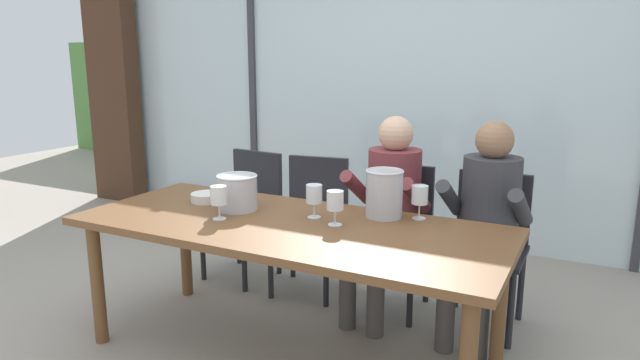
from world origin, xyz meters
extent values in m
plane|color=#9E9384|center=(0.00, 1.00, 0.00)|extent=(14.00, 14.00, 0.00)
cube|color=silver|center=(0.00, 2.20, 1.30)|extent=(7.39, 0.03, 2.60)
cube|color=#38383D|center=(-1.66, 2.18, 1.30)|extent=(0.06, 0.06, 2.60)
cube|color=#568942|center=(0.00, 5.41, 0.89)|extent=(13.39, 2.40, 1.78)
cube|color=#472D1E|center=(-3.34, 2.02, 1.30)|extent=(0.56, 0.20, 2.60)
cube|color=brown|center=(0.00, 0.00, 0.71)|extent=(2.19, 0.91, 0.04)
cylinder|color=brown|center=(-0.99, -0.36, 0.34)|extent=(0.07, 0.07, 0.69)
cylinder|color=brown|center=(-0.99, 0.36, 0.34)|extent=(0.07, 0.07, 0.69)
cylinder|color=brown|center=(0.99, 0.36, 0.34)|extent=(0.07, 0.07, 0.69)
cube|color=#232328|center=(-0.85, 0.77, 0.45)|extent=(0.48, 0.48, 0.03)
cube|color=#232328|center=(-0.83, 0.97, 0.67)|extent=(0.42, 0.08, 0.42)
cylinder|color=#232328|center=(-1.06, 0.60, 0.22)|extent=(0.04, 0.04, 0.44)
cylinder|color=#232328|center=(-0.68, 0.56, 0.22)|extent=(0.04, 0.04, 0.44)
cylinder|color=#232328|center=(-1.02, 0.98, 0.22)|extent=(0.04, 0.04, 0.44)
cylinder|color=#232328|center=(-0.64, 0.94, 0.22)|extent=(0.04, 0.04, 0.44)
cube|color=#232328|center=(-0.30, 0.77, 0.45)|extent=(0.50, 0.50, 0.03)
cube|color=#232328|center=(-0.33, 0.97, 0.67)|extent=(0.42, 0.09, 0.42)
cylinder|color=#232328|center=(-0.47, 0.56, 0.22)|extent=(0.04, 0.04, 0.44)
cylinder|color=#232328|center=(-0.09, 0.61, 0.22)|extent=(0.04, 0.04, 0.44)
cylinder|color=#232328|center=(-0.52, 0.93, 0.22)|extent=(0.04, 0.04, 0.44)
cylinder|color=#232328|center=(-0.14, 0.99, 0.22)|extent=(0.04, 0.04, 0.44)
cube|color=#232328|center=(0.27, 0.77, 0.45)|extent=(0.46, 0.46, 0.03)
cube|color=#232328|center=(0.26, 0.97, 0.67)|extent=(0.42, 0.05, 0.42)
cylinder|color=#232328|center=(0.08, 0.57, 0.22)|extent=(0.04, 0.04, 0.44)
cylinder|color=#232328|center=(0.46, 0.59, 0.22)|extent=(0.04, 0.04, 0.44)
cylinder|color=#232328|center=(0.07, 0.95, 0.22)|extent=(0.04, 0.04, 0.44)
cylinder|color=#232328|center=(0.45, 0.97, 0.22)|extent=(0.04, 0.04, 0.44)
cube|color=#232328|center=(0.83, 0.79, 0.45)|extent=(0.44, 0.44, 0.03)
cube|color=#232328|center=(0.83, 0.99, 0.67)|extent=(0.42, 0.04, 0.42)
cylinder|color=#232328|center=(0.64, 0.60, 0.22)|extent=(0.04, 0.04, 0.44)
cylinder|color=#232328|center=(1.02, 0.60, 0.22)|extent=(0.04, 0.04, 0.44)
cylinder|color=#232328|center=(0.64, 0.98, 0.22)|extent=(0.04, 0.04, 0.44)
cylinder|color=#232328|center=(1.02, 0.98, 0.22)|extent=(0.04, 0.04, 0.44)
cylinder|color=brown|center=(0.27, 0.81, 0.74)|extent=(0.35, 0.35, 0.52)
sphere|color=#DBAD89|center=(0.27, 0.81, 1.10)|extent=(0.21, 0.21, 0.21)
cube|color=#47423D|center=(0.16, 0.62, 0.48)|extent=(0.17, 0.41, 0.13)
cube|color=#47423D|center=(0.34, 0.60, 0.48)|extent=(0.17, 0.41, 0.13)
cylinder|color=#47423D|center=(0.14, 0.42, 0.23)|extent=(0.10, 0.10, 0.46)
cylinder|color=#47423D|center=(0.32, 0.40, 0.23)|extent=(0.10, 0.10, 0.46)
cylinder|color=brown|center=(0.07, 0.70, 0.77)|extent=(0.11, 0.33, 0.26)
cylinder|color=brown|center=(0.45, 0.67, 0.77)|extent=(0.11, 0.33, 0.26)
cylinder|color=#38383D|center=(0.84, 0.81, 0.74)|extent=(0.35, 0.35, 0.52)
sphere|color=#936B4C|center=(0.84, 0.81, 1.10)|extent=(0.21, 0.21, 0.21)
cube|color=#47423D|center=(0.73, 0.62, 0.48)|extent=(0.16, 0.41, 0.13)
cube|color=#47423D|center=(0.91, 0.60, 0.48)|extent=(0.16, 0.41, 0.13)
cylinder|color=#47423D|center=(0.71, 0.42, 0.23)|extent=(0.10, 0.10, 0.46)
cylinder|color=#47423D|center=(0.89, 0.40, 0.23)|extent=(0.10, 0.10, 0.46)
cylinder|color=#38383D|center=(0.64, 0.70, 0.77)|extent=(0.11, 0.33, 0.26)
cylinder|color=#38383D|center=(1.02, 0.67, 0.77)|extent=(0.11, 0.33, 0.26)
cylinder|color=#B7B7BC|center=(-0.37, 0.08, 0.82)|extent=(0.22, 0.22, 0.19)
torus|color=silver|center=(-0.37, 0.08, 0.91)|extent=(0.22, 0.22, 0.01)
cylinder|color=#B7B7BC|center=(0.39, 0.32, 0.85)|extent=(0.19, 0.19, 0.24)
torus|color=silver|center=(0.39, 0.32, 0.97)|extent=(0.20, 0.20, 0.01)
cylinder|color=silver|center=(-0.63, 0.14, 0.75)|extent=(0.18, 0.18, 0.05)
cylinder|color=silver|center=(0.56, 0.37, 0.73)|extent=(0.07, 0.07, 0.00)
cylinder|color=silver|center=(0.56, 0.37, 0.77)|extent=(0.01, 0.01, 0.07)
cylinder|color=silver|center=(0.56, 0.37, 0.85)|extent=(0.08, 0.08, 0.09)
cylinder|color=maroon|center=(0.56, 0.37, 0.83)|extent=(0.07, 0.07, 0.04)
cylinder|color=silver|center=(0.07, 0.14, 0.73)|extent=(0.07, 0.07, 0.00)
cylinder|color=silver|center=(0.07, 0.14, 0.77)|extent=(0.01, 0.01, 0.07)
cylinder|color=silver|center=(0.07, 0.14, 0.85)|extent=(0.08, 0.08, 0.09)
cylinder|color=#E0D184|center=(0.07, 0.14, 0.83)|extent=(0.07, 0.07, 0.04)
cylinder|color=silver|center=(-0.34, -0.11, 0.73)|extent=(0.07, 0.07, 0.00)
cylinder|color=silver|center=(-0.34, -0.11, 0.77)|extent=(0.01, 0.01, 0.07)
cylinder|color=silver|center=(-0.34, -0.11, 0.85)|extent=(0.08, 0.08, 0.09)
cylinder|color=#560C1E|center=(-0.34, -0.11, 0.83)|extent=(0.07, 0.07, 0.04)
cylinder|color=silver|center=(0.23, 0.07, 0.73)|extent=(0.07, 0.07, 0.00)
cylinder|color=silver|center=(0.23, 0.07, 0.77)|extent=(0.01, 0.01, 0.07)
cylinder|color=silver|center=(0.23, 0.07, 0.85)|extent=(0.08, 0.08, 0.09)
cylinder|color=#560C1E|center=(0.23, 0.07, 0.83)|extent=(0.07, 0.07, 0.04)
camera|label=1|loc=(1.36, -2.30, 1.54)|focal=31.13mm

